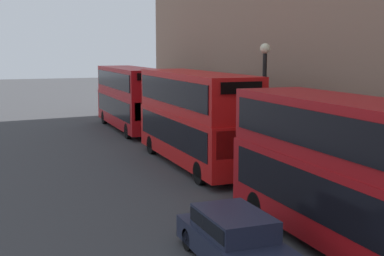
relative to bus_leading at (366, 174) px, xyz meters
name	(u,v)px	position (x,y,z in m)	size (l,w,h in m)	color
bus_leading	(366,174)	(0.00, 0.00, 0.00)	(2.59, 11.12, 4.34)	#A80F14
bus_second_in_queue	(195,115)	(0.00, 12.73, 0.12)	(2.59, 10.36, 4.59)	red
bus_third_in_queue	(130,96)	(0.00, 25.31, 0.03)	(2.59, 10.59, 4.40)	#A80F14
car_hatchback	(235,237)	(-3.40, 0.97, -1.65)	(1.79, 4.38, 1.42)	#1E2338
street_lamp	(264,96)	(1.75, 8.94, 1.32)	(0.44, 0.44, 5.95)	black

